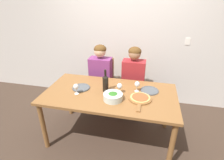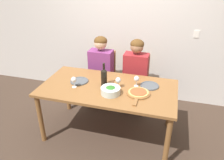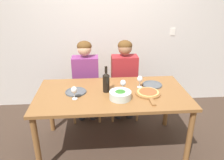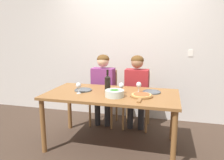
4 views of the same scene
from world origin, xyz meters
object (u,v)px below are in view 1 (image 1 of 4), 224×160
at_px(wine_glass_right, 137,85).
at_px(dinner_plate_left, 81,88).
at_px(broccoli_bowl, 113,97).
at_px(wine_glass_centre, 120,86).
at_px(person_man, 133,75).
at_px(dinner_plate_right, 150,90).
at_px(chair_left, 102,82).
at_px(person_woman, 100,72).
at_px(chair_right, 133,85).
at_px(pizza_on_board, 140,98).
at_px(wine_bottle, 106,83).
at_px(wine_glass_left, 76,87).

bearing_deg(wine_glass_right, dinner_plate_left, -173.86).
xyz_separation_m(broccoli_bowl, wine_glass_centre, (0.05, 0.18, 0.06)).
bearing_deg(person_man, dinner_plate_right, -61.73).
distance_m(chair_left, dinner_plate_left, 0.82).
bearing_deg(person_woman, dinner_plate_left, -98.01).
height_order(chair_right, pizza_on_board, chair_right).
height_order(broccoli_bowl, wine_glass_right, wine_glass_right).
distance_m(wine_bottle, dinner_plate_right, 0.62).
bearing_deg(person_woman, wine_glass_left, -96.43).
bearing_deg(wine_bottle, person_woman, 112.15).
height_order(chair_right, wine_bottle, wine_bottle).
xyz_separation_m(wine_bottle, dinner_plate_left, (-0.36, 0.00, -0.12)).
bearing_deg(chair_left, dinner_plate_right, -36.57).
distance_m(broccoli_bowl, wine_glass_centre, 0.19).
bearing_deg(wine_glass_centre, broccoli_bowl, -106.58).
bearing_deg(chair_left, broccoli_bowl, -66.76).
bearing_deg(dinner_plate_left, broccoli_bowl, -21.10).
bearing_deg(wine_bottle, broccoli_bowl, -52.97).
distance_m(wine_bottle, pizza_on_board, 0.51).
bearing_deg(broccoli_bowl, pizza_on_board, 13.56).
distance_m(dinner_plate_right, wine_glass_left, 1.01).
bearing_deg(broccoli_bowl, wine_glass_centre, 73.42).
relative_size(pizza_on_board, wine_glass_left, 2.88).
relative_size(person_man, dinner_plate_right, 4.92).
bearing_deg(dinner_plate_left, wine_bottle, -0.28).
xyz_separation_m(broccoli_bowl, dinner_plate_right, (0.45, 0.33, -0.04)).
xyz_separation_m(chair_right, person_woman, (-0.58, -0.11, 0.24)).
relative_size(dinner_plate_left, pizza_on_board, 0.58).
relative_size(dinner_plate_left, wine_glass_left, 1.66).
bearing_deg(person_man, broccoli_bowl, -100.84).
bearing_deg(wine_glass_centre, dinner_plate_right, 21.07).
height_order(person_woman, wine_glass_centre, person_woman).
distance_m(pizza_on_board, wine_glass_right, 0.23).
relative_size(chair_right, wine_glass_left, 6.27).
xyz_separation_m(person_woman, wine_glass_left, (-0.09, -0.82, 0.13)).
distance_m(wine_bottle, wine_glass_right, 0.43).
bearing_deg(dinner_plate_right, chair_left, 143.43).
bearing_deg(wine_bottle, chair_left, 109.18).
relative_size(person_woman, wine_glass_right, 8.18).
xyz_separation_m(dinner_plate_left, dinner_plate_right, (0.96, 0.13, 0.00)).
bearing_deg(dinner_plate_left, wine_glass_centre, -2.15).
bearing_deg(broccoli_bowl, chair_right, 80.40).
distance_m(person_man, wine_glass_centre, 0.70).
bearing_deg(dinner_plate_left, wine_glass_right, 6.14).
distance_m(chair_left, wine_glass_left, 1.01).
bearing_deg(wine_glass_right, wine_bottle, -168.46).
bearing_deg(wine_glass_left, pizza_on_board, 3.39).
bearing_deg(wine_glass_centre, chair_right, 81.99).
relative_size(broccoli_bowl, wine_glass_right, 1.64).
bearing_deg(chair_left, person_woman, -90.00).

